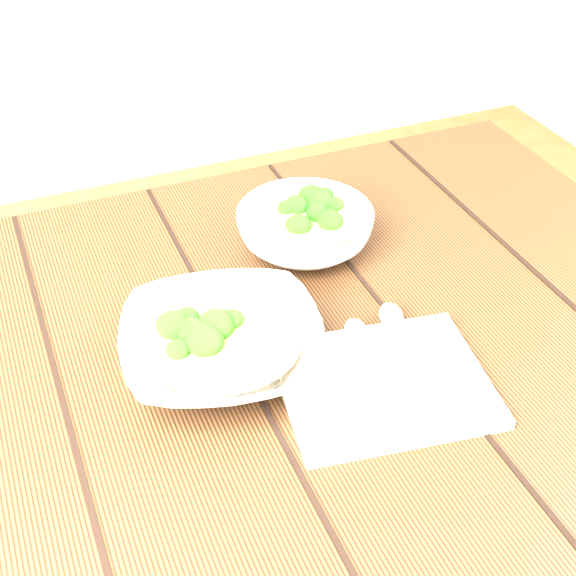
{
  "coord_description": "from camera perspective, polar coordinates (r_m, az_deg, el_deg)",
  "views": [
    {
      "loc": [
        -0.23,
        -0.67,
        1.38
      ],
      "look_at": [
        0.06,
        0.03,
        0.8
      ],
      "focal_mm": 50.0,
      "sensor_mm": 36.0,
      "label": 1
    }
  ],
  "objects": [
    {
      "name": "soup_bowl_back",
      "position": [
        1.09,
        1.21,
        4.27
      ],
      "size": [
        0.24,
        0.24,
        0.07
      ],
      "color": "silver",
      "rests_on": "table"
    },
    {
      "name": "napkin",
      "position": [
        0.9,
        6.84,
        -6.77
      ],
      "size": [
        0.25,
        0.22,
        0.01
      ],
      "primitive_type": "cube",
      "rotation": [
        0.0,
        0.0,
        -0.15
      ],
      "color": "beige",
      "rests_on": "table"
    },
    {
      "name": "spoon_left",
      "position": [
        0.92,
        5.44,
        -4.66
      ],
      "size": [
        0.06,
        0.18,
        0.01
      ],
      "color": "#A9A495",
      "rests_on": "napkin"
    },
    {
      "name": "table",
      "position": [
        1.03,
        -2.49,
        -9.14
      ],
      "size": [
        1.2,
        0.8,
        0.75
      ],
      "color": "black",
      "rests_on": "ground"
    },
    {
      "name": "spoon_right",
      "position": [
        0.94,
        7.61,
        -3.42
      ],
      "size": [
        0.09,
        0.18,
        0.01
      ],
      "color": "#A9A495",
      "rests_on": "napkin"
    },
    {
      "name": "soup_bowl_front",
      "position": [
        0.9,
        -4.68,
        -4.15
      ],
      "size": [
        0.27,
        0.27,
        0.07
      ],
      "color": "silver",
      "rests_on": "table"
    },
    {
      "name": "trivet",
      "position": [
        0.97,
        -4.25,
        -2.04
      ],
      "size": [
        0.12,
        0.12,
        0.03
      ],
      "primitive_type": "torus",
      "rotation": [
        0.0,
        0.0,
        -0.05
      ],
      "color": "black",
      "rests_on": "table"
    }
  ]
}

